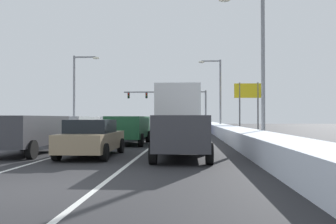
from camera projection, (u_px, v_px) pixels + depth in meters
The scene contains 25 objects.
ground_plane at pixel (142, 137), 28.72m from camera, with size 136.45×136.45×0.00m, color #28282B.
lane_stripe_between_right_lane_and_center_lane at pixel (167, 134), 33.86m from camera, with size 0.14×57.73×0.01m, color silver.
lane_stripe_between_center_lane_and_left_lane at pixel (132, 134), 34.05m from camera, with size 0.14×57.73×0.01m, color silver.
snow_bank_right_shoulder at pixel (223, 130), 33.55m from camera, with size 1.89×57.73×0.87m, color silver.
snow_bank_left_shoulder at pixel (77, 130), 34.37m from camera, with size 2.13×57.73×0.91m, color silver.
suv_charcoal_right_lane_nearest at pixel (182, 133), 13.77m from camera, with size 2.16×4.90×1.67m.
box_truck_right_lane_second at pixel (179, 113), 21.30m from camera, with size 2.53×7.20×3.36m.
sedan_white_right_lane_third at pixel (182, 128), 29.94m from camera, with size 2.00×4.50×1.51m.
suv_navy_right_lane_fourth at pixel (185, 123), 35.72m from camera, with size 2.16×4.90×1.67m.
sedan_black_right_lane_fifth at pixel (187, 125), 41.59m from camera, with size 2.00×4.50×1.51m.
sedan_tan_center_lane_nearest at pixel (92, 138), 14.54m from camera, with size 2.00×4.50×1.51m.
suv_green_center_lane_second at pixel (129, 127), 21.26m from camera, with size 2.16×4.90×1.67m.
suv_gray_center_lane_third at pixel (139, 125), 27.30m from camera, with size 2.16×4.90×1.67m.
sedan_red_center_lane_fourth at pixel (149, 127), 33.47m from camera, with size 2.00×4.50×1.51m.
suv_maroon_center_lane_fifth at pixel (155, 123), 39.62m from camera, with size 2.16×4.90×1.67m.
suv_charcoal_left_lane_nearest at pixel (27, 131), 15.36m from camera, with size 2.16×4.90×1.67m.
suv_silver_left_lane_second at pixel (75, 127), 22.64m from camera, with size 2.16×4.90×1.67m.
suv_white_left_lane_third at pixel (104, 125), 29.23m from camera, with size 2.16×4.90×1.67m.
sedan_navy_left_lane_fourth at pixel (118, 126), 35.03m from camera, with size 2.00×4.50×1.51m.
suv_black_left_lane_fifth at pixel (126, 123), 41.32m from camera, with size 2.16×4.90×1.67m.
traffic_light_gantry at pixel (174, 98), 60.14m from camera, with size 14.00×0.47×6.20m.
street_lamp_right_near at pixel (257, 56), 20.50m from camera, with size 2.66×0.36×8.68m.
street_lamp_right_mid at pixel (217, 89), 41.48m from camera, with size 2.66×0.36×8.36m.
street_lamp_left_mid at pixel (78, 87), 35.60m from camera, with size 2.66×0.36×7.80m.
roadside_sign_right at pixel (249, 96), 39.48m from camera, with size 3.20×0.16×5.50m.
Camera 1 is at (3.75, -7.58, 1.59)m, focal length 38.15 mm.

